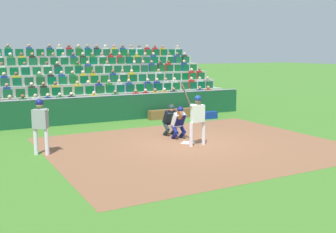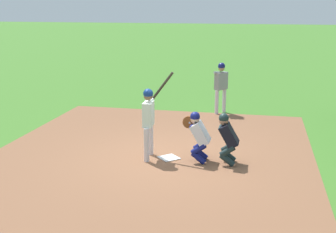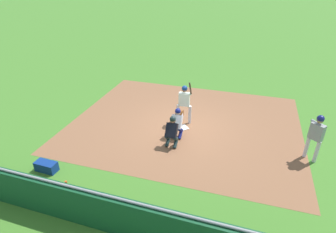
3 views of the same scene
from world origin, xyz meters
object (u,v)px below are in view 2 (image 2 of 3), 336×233
at_px(home_plate_marker, 169,158).
at_px(catcher_crouching, 198,134).
at_px(batter_at_plate, 149,115).
at_px(home_plate_umpire, 227,136).
at_px(on_deck_batter, 221,83).

height_order(home_plate_marker, catcher_crouching, catcher_crouching).
bearing_deg(batter_at_plate, home_plate_marker, -81.82).
xyz_separation_m(batter_at_plate, home_plate_umpire, (0.04, -1.92, -0.41)).
bearing_deg(on_deck_batter, catcher_crouching, -179.69).
distance_m(catcher_crouching, on_deck_batter, 5.00).
distance_m(home_plate_marker, home_plate_umpire, 1.58).
xyz_separation_m(home_plate_umpire, on_deck_batter, (4.99, 0.73, 0.41)).
bearing_deg(home_plate_umpire, on_deck_batter, 8.29).
distance_m(home_plate_marker, batter_at_plate, 1.19).
xyz_separation_m(home_plate_marker, catcher_crouching, (-0.03, -0.73, 0.69)).
height_order(home_plate_marker, batter_at_plate, batter_at_plate).
relative_size(home_plate_marker, batter_at_plate, 0.21).
bearing_deg(home_plate_marker, on_deck_batter, -8.09).
xyz_separation_m(catcher_crouching, on_deck_batter, (4.99, 0.03, 0.39)).
relative_size(home_plate_umpire, on_deck_batter, 0.70).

